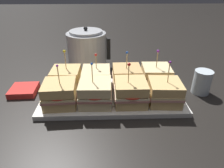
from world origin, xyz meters
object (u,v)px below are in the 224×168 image
(sandwich_front_center_left, at_px, (95,93))
(sandwich_back_far_right, at_px, (156,76))
(sandwich_back_center_right, at_px, (127,77))
(drinking_glass, at_px, (202,82))
(sandwich_front_center_right, at_px, (131,92))
(sandwich_front_far_right, at_px, (164,92))
(sandwich_back_far_left, at_px, (66,78))
(sandwich_back_center_left, at_px, (96,78))
(sandwich_front_far_left, at_px, (60,94))
(napkin_stack, at_px, (24,90))
(serving_platter, at_px, (112,96))
(kettle_steel, at_px, (87,50))

(sandwich_front_center_left, bearing_deg, sandwich_back_far_right, 26.80)
(sandwich_back_center_right, xyz_separation_m, drinking_glass, (0.30, -0.03, -0.01))
(sandwich_front_center_right, bearing_deg, sandwich_front_far_right, 0.31)
(sandwich_back_far_left, distance_m, sandwich_back_center_left, 0.12)
(sandwich_front_far_left, relative_size, drinking_glass, 1.62)
(sandwich_back_far_left, distance_m, sandwich_back_center_right, 0.25)
(sandwich_front_far_left, relative_size, napkin_stack, 1.46)
(napkin_stack, bearing_deg, sandwich_front_center_right, -14.91)
(sandwich_front_center_right, distance_m, napkin_stack, 0.44)
(sandwich_front_center_left, relative_size, sandwich_back_center_right, 1.01)
(sandwich_back_far_left, bearing_deg, napkin_stack, -176.90)
(sandwich_front_center_right, distance_m, sandwich_back_center_right, 0.12)
(napkin_stack, bearing_deg, sandwich_front_center_left, -20.69)
(sandwich_front_center_left, distance_m, sandwich_front_far_right, 0.25)
(drinking_glass, bearing_deg, sandwich_back_center_left, 176.20)
(sandwich_back_center_left, bearing_deg, serving_platter, -44.20)
(sandwich_back_far_left, height_order, sandwich_back_center_left, sandwich_back_far_left)
(drinking_glass, xyz_separation_m, napkin_stack, (-0.73, 0.02, -0.04))
(serving_platter, height_order, sandwich_front_far_left, sandwich_front_far_left)
(napkin_stack, bearing_deg, kettle_steel, 46.43)
(sandwich_back_center_left, relative_size, drinking_glass, 1.48)
(serving_platter, relative_size, drinking_glass, 5.55)
(sandwich_front_far_left, height_order, sandwich_front_far_right, sandwich_front_far_right)
(sandwich_front_center_left, bearing_deg, sandwich_front_center_right, 0.04)
(sandwich_back_center_left, xyz_separation_m, kettle_steel, (-0.06, 0.25, 0.04))
(serving_platter, height_order, napkin_stack, napkin_stack)
(sandwich_front_far_right, height_order, sandwich_back_far_right, sandwich_front_far_right)
(napkin_stack, bearing_deg, sandwich_back_far_left, 3.10)
(sandwich_front_far_left, height_order, sandwich_front_center_right, same)
(serving_platter, height_order, sandwich_front_far_right, sandwich_front_far_right)
(sandwich_front_far_right, relative_size, sandwich_back_center_right, 1.03)
(sandwich_front_center_right, bearing_deg, sandwich_back_far_right, 46.03)
(sandwich_front_center_left, bearing_deg, serving_platter, 44.70)
(sandwich_back_far_left, height_order, drinking_glass, sandwich_back_far_left)
(kettle_steel, distance_m, napkin_stack, 0.37)
(sandwich_front_far_right, xyz_separation_m, kettle_steel, (-0.30, 0.37, 0.04))
(sandwich_back_center_left, distance_m, sandwich_back_far_right, 0.25)
(sandwich_back_center_right, bearing_deg, sandwich_back_center_left, 179.66)
(sandwich_front_far_right, xyz_separation_m, sandwich_back_center_left, (-0.25, 0.12, 0.00))
(serving_platter, bearing_deg, sandwich_front_far_right, -17.66)
(sandwich_front_far_right, bearing_deg, sandwich_back_center_right, 136.34)
(sandwich_front_far_left, xyz_separation_m, sandwich_front_center_right, (0.25, 0.00, 0.00))
(sandwich_front_far_right, height_order, sandwich_back_center_right, sandwich_front_far_right)
(sandwich_front_center_left, height_order, sandwich_back_center_right, sandwich_front_center_left)
(serving_platter, relative_size, napkin_stack, 4.97)
(sandwich_front_center_left, height_order, sandwich_back_center_left, sandwich_front_center_left)
(sandwich_back_center_right, distance_m, kettle_steel, 0.31)
(napkin_stack, bearing_deg, sandwich_back_center_right, 0.84)
(sandwich_front_far_right, height_order, drinking_glass, sandwich_front_far_right)
(serving_platter, xyz_separation_m, sandwich_front_center_right, (0.06, -0.06, 0.05))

